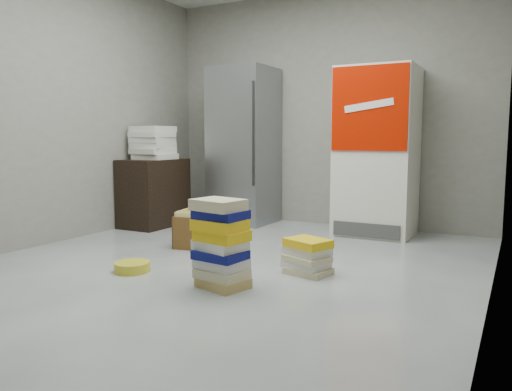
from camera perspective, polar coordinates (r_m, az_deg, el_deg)
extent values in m
plane|color=#BBBBB6|center=(4.04, -5.09, -8.54)|extent=(5.00, 5.00, 0.00)
cube|color=gray|center=(6.15, 7.79, 9.77)|extent=(4.00, 0.04, 2.80)
cube|color=gray|center=(5.28, -24.04, 9.80)|extent=(0.04, 5.00, 2.80)
cube|color=gray|center=(3.28, 26.07, 12.00)|extent=(0.04, 5.00, 2.80)
cube|color=gray|center=(6.19, -1.36, 5.65)|extent=(0.70, 0.70, 1.90)
cylinder|color=#333333|center=(5.72, -0.34, 7.07)|extent=(0.02, 0.02, 1.19)
cube|color=silver|center=(5.57, 13.65, 4.84)|extent=(0.80, 0.70, 1.80)
cube|color=#B21300|center=(5.23, 12.79, 9.70)|extent=(0.78, 0.02, 0.85)
cube|color=white|center=(5.21, 12.75, 10.00)|extent=(0.50, 0.01, 0.14)
cube|color=#3F3F3F|center=(5.30, 12.44, -3.91)|extent=(0.70, 0.02, 0.15)
cube|color=black|center=(6.09, -11.58, 0.31)|extent=(0.50, 0.80, 0.80)
cube|color=silver|center=(6.05, -11.45, 4.38)|extent=(0.41, 0.41, 0.06)
cube|color=silver|center=(6.05, -11.70, 4.99)|extent=(0.42, 0.42, 0.06)
cube|color=silver|center=(6.06, -11.68, 5.61)|extent=(0.42, 0.42, 0.06)
cube|color=silver|center=(6.06, -11.74, 6.22)|extent=(0.42, 0.42, 0.06)
cube|color=silver|center=(6.05, -11.78, 6.84)|extent=(0.40, 0.40, 0.06)
cube|color=silver|center=(6.07, -11.68, 7.45)|extent=(0.41, 0.41, 0.06)
cube|color=tan|center=(3.59, -3.79, -9.88)|extent=(0.39, 0.34, 0.07)
cube|color=#C2B38A|center=(3.57, -3.92, -8.84)|extent=(0.37, 0.32, 0.07)
cube|color=silver|center=(3.57, -3.97, -7.70)|extent=(0.38, 0.32, 0.07)
cube|color=navy|center=(3.53, -4.08, -6.77)|extent=(0.36, 0.30, 0.06)
cube|color=silver|center=(3.54, -4.10, -5.66)|extent=(0.39, 0.33, 0.07)
cube|color=gold|center=(3.50, -3.90, -4.58)|extent=(0.37, 0.32, 0.08)
cube|color=gold|center=(3.49, -4.16, -3.35)|extent=(0.37, 0.31, 0.08)
cube|color=navy|center=(3.49, -4.04, -2.19)|extent=(0.36, 0.30, 0.06)
cube|color=#C2B38A|center=(3.48, -4.33, -1.06)|extent=(0.38, 0.32, 0.08)
cube|color=#C2B38A|center=(3.95, 6.00, -8.56)|extent=(0.36, 0.31, 0.05)
cube|color=silver|center=(3.95, 5.74, -7.77)|extent=(0.38, 0.33, 0.05)
cube|color=#C2B38A|center=(3.92, 5.83, -7.16)|extent=(0.39, 0.35, 0.05)
cube|color=silver|center=(3.94, 5.85, -6.27)|extent=(0.38, 0.34, 0.06)
cube|color=gold|center=(3.91, 5.95, -5.43)|extent=(0.39, 0.35, 0.06)
cube|color=yellow|center=(4.93, -6.11, -5.70)|extent=(0.48, 0.48, 0.01)
cube|color=brown|center=(5.09, -5.18, -3.57)|extent=(0.43, 0.09, 0.31)
cube|color=brown|center=(4.71, -7.17, -4.43)|extent=(0.43, 0.09, 0.31)
cube|color=brown|center=(4.99, -8.39, -3.83)|extent=(0.09, 0.43, 0.31)
cube|color=brown|center=(4.82, -3.80, -4.14)|extent=(0.09, 0.43, 0.31)
cube|color=yellow|center=(5.07, -5.27, -3.37)|extent=(0.40, 0.09, 0.36)
cube|color=yellow|center=(4.72, -7.08, -4.14)|extent=(0.40, 0.09, 0.36)
cube|color=yellow|center=(4.97, -8.20, -3.60)|extent=(0.09, 0.40, 0.36)
cube|color=yellow|center=(4.82, -4.01, -3.87)|extent=(0.09, 0.40, 0.36)
cylinder|color=gold|center=(4.11, -13.96, -7.91)|extent=(0.31, 0.31, 0.08)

